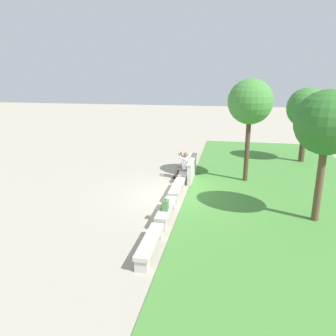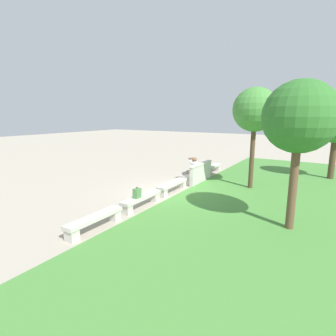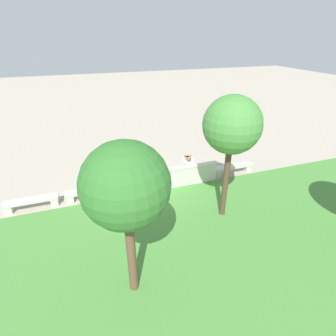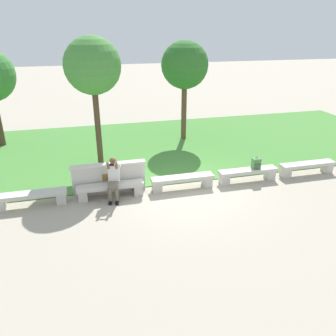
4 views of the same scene
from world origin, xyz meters
The scene contains 12 objects.
ground_plane centered at (0.00, 0.00, 0.00)m, with size 80.00×80.00×0.00m, color #A89E8C.
grass_strip centered at (0.00, 4.38, 0.01)m, with size 23.51×8.00×0.03m, color #478438.
bench_main centered at (-4.71, 0.00, 0.30)m, with size 2.08×0.40×0.45m.
bench_near centered at (-2.36, 0.00, 0.30)m, with size 2.08×0.40×0.45m.
bench_mid centered at (0.00, 0.00, 0.30)m, with size 2.08×0.40×0.45m.
bench_far centered at (2.36, 0.00, 0.30)m, with size 2.08×0.40×0.45m.
bench_end centered at (4.71, 0.00, 0.30)m, with size 2.08×0.40×0.45m.
backrest_wall_with_plaque centered at (-2.36, 0.34, 0.52)m, with size 2.36×0.24×1.01m.
person_photographer centered at (-2.24, -0.08, 0.74)m, with size 0.52×0.77×1.32m.
backpack centered at (2.65, 0.02, 0.63)m, with size 0.28×0.24×0.43m.
tree_left_background centered at (-2.49, 2.87, 3.67)m, with size 2.01×2.01×4.72m.
tree_right_background centered at (1.56, 5.09, 3.38)m, with size 2.09×2.09×4.46m.
Camera 2 is at (9.98, 5.83, 3.45)m, focal length 28.00 mm.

